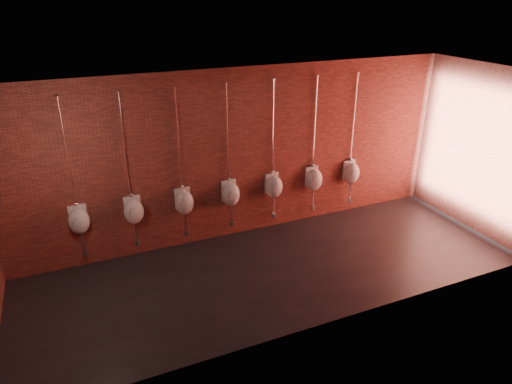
# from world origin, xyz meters

# --- Properties ---
(ground) EXTENTS (8.50, 8.50, 0.00)m
(ground) POSITION_xyz_m (0.00, 0.00, 0.00)
(ground) COLOR black
(ground) RESTS_ON ground
(room_shell) EXTENTS (8.54, 3.04, 3.22)m
(room_shell) POSITION_xyz_m (0.00, 0.00, 2.01)
(room_shell) COLOR black
(room_shell) RESTS_ON ground
(urinal_0) EXTENTS (0.37, 0.33, 2.71)m
(urinal_0) POSITION_xyz_m (-2.97, 1.38, 0.93)
(urinal_0) COLOR silver
(urinal_0) RESTS_ON ground
(urinal_1) EXTENTS (0.37, 0.33, 2.71)m
(urinal_1) POSITION_xyz_m (-2.08, 1.38, 0.93)
(urinal_1) COLOR silver
(urinal_1) RESTS_ON ground
(urinal_2) EXTENTS (0.37, 0.33, 2.71)m
(urinal_2) POSITION_xyz_m (-1.19, 1.38, 0.93)
(urinal_2) COLOR silver
(urinal_2) RESTS_ON ground
(urinal_3) EXTENTS (0.37, 0.33, 2.71)m
(urinal_3) POSITION_xyz_m (-0.30, 1.38, 0.93)
(urinal_3) COLOR silver
(urinal_3) RESTS_ON ground
(urinal_4) EXTENTS (0.37, 0.33, 2.71)m
(urinal_4) POSITION_xyz_m (0.59, 1.38, 0.93)
(urinal_4) COLOR silver
(urinal_4) RESTS_ON ground
(urinal_5) EXTENTS (0.37, 0.33, 2.71)m
(urinal_5) POSITION_xyz_m (1.48, 1.38, 0.93)
(urinal_5) COLOR silver
(urinal_5) RESTS_ON ground
(urinal_6) EXTENTS (0.37, 0.33, 2.71)m
(urinal_6) POSITION_xyz_m (2.37, 1.38, 0.93)
(urinal_6) COLOR silver
(urinal_6) RESTS_ON ground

